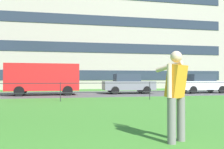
# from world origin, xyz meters

# --- Properties ---
(street_strip) EXTENTS (80.00, 7.13, 0.01)m
(street_strip) POSITION_xyz_m (0.00, 18.04, 0.00)
(street_strip) COLOR #565454
(street_strip) RESTS_ON ground
(park_fence) EXTENTS (39.58, 0.04, 1.00)m
(park_fence) POSITION_xyz_m (-0.00, 12.22, 0.67)
(park_fence) COLOR #232328
(park_fence) RESTS_ON ground
(person_thrower) EXTENTS (0.47, 0.88, 1.74)m
(person_thrower) POSITION_xyz_m (2.21, 3.44, 0.94)
(person_thrower) COLOR slate
(person_thrower) RESTS_ON ground
(panel_van_center) EXTENTS (5.06, 2.23, 2.24)m
(panel_van_center) POSITION_xyz_m (-1.24, 17.35, 1.27)
(panel_van_center) COLOR red
(panel_van_center) RESTS_ON ground
(car_grey_left) EXTENTS (4.03, 1.86, 1.54)m
(car_grey_left) POSITION_xyz_m (5.19, 17.77, 0.78)
(car_grey_left) COLOR slate
(car_grey_left) RESTS_ON ground
(car_white_right) EXTENTS (4.04, 1.89, 1.54)m
(car_white_right) POSITION_xyz_m (11.29, 17.24, 0.78)
(car_white_right) COLOR silver
(car_white_right) RESTS_ON ground
(apartment_building_background) EXTENTS (35.16, 13.65, 18.94)m
(apartment_building_background) POSITION_xyz_m (4.54, 32.97, 9.47)
(apartment_building_background) COLOR #ADA393
(apartment_building_background) RESTS_ON ground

